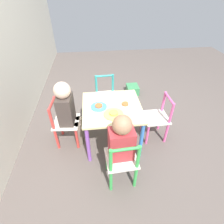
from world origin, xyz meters
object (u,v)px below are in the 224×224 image
at_px(child_back, 68,109).
at_px(storage_bin, 132,89).
at_px(chair_green, 122,162).
at_px(plate_back, 99,107).
at_px(plate_front, 125,105).
at_px(chair_pink, 157,119).
at_px(plate_left, 114,114).
at_px(kids_table, 112,112).
at_px(chair_red, 65,123).
at_px(chair_teal, 106,97).
at_px(child_left, 121,143).

bearing_deg(child_back, storage_bin, -38.20).
distance_m(chair_green, plate_back, 0.57).
height_order(plate_back, plate_front, same).
bearing_deg(plate_front, chair_green, 168.10).
bearing_deg(chair_pink, plate_front, -89.68).
distance_m(plate_left, storage_bin, 1.25).
height_order(kids_table, chair_red, chair_red).
bearing_deg(kids_table, chair_red, 84.88).
relative_size(chair_red, chair_teal, 1.00).
xyz_separation_m(child_left, plate_back, (0.44, 0.15, 0.06)).
relative_size(chair_teal, plate_back, 3.32).
bearing_deg(chair_red, plate_front, -88.94).
bearing_deg(storage_bin, chair_green, 164.31).
relative_size(plate_left, plate_back, 1.15).
distance_m(kids_table, plate_front, 0.15).
xyz_separation_m(kids_table, child_left, (-0.44, -0.02, 0.02)).
bearing_deg(plate_left, chair_pink, -74.58).
height_order(kids_table, plate_back, plate_back).
bearing_deg(chair_red, storage_bin, -40.30).
relative_size(chair_green, chair_red, 1.00).
bearing_deg(child_left, storage_bin, -109.31).
distance_m(chair_teal, storage_bin, 0.68).
bearing_deg(chair_teal, kids_table, -90.00).
height_order(chair_teal, plate_front, chair_teal).
height_order(chair_pink, child_back, child_back).
xyz_separation_m(chair_green, child_back, (0.54, 0.46, 0.18)).
xyz_separation_m(plate_left, plate_front, (0.13, -0.13, -0.00)).
relative_size(chair_green, plate_back, 3.32).
height_order(kids_table, plate_front, plate_front).
height_order(chair_green, chair_teal, same).
bearing_deg(plate_back, child_back, 82.73).
distance_m(child_left, child_back, 0.66).
relative_size(chair_red, chair_pink, 1.00).
xyz_separation_m(child_left, plate_left, (0.31, 0.02, 0.06)).
relative_size(kids_table, plate_left, 3.19).
bearing_deg(child_left, chair_red, -45.65).
bearing_deg(plate_left, child_left, -175.96).
height_order(chair_pink, plate_left, chair_pink).
distance_m(chair_red, chair_pink, 1.00).
bearing_deg(child_left, chair_green, 90.00).
bearing_deg(plate_back, plate_left, -135.00).
distance_m(chair_teal, child_back, 0.65).
height_order(chair_green, plate_back, chair_green).
bearing_deg(plate_back, kids_table, -90.00).
bearing_deg(plate_front, chair_red, 85.93).
xyz_separation_m(child_left, child_back, (0.48, 0.46, 0.02)).
xyz_separation_m(kids_table, child_back, (0.04, 0.44, 0.04)).
height_order(chair_red, plate_front, chair_red).
height_order(kids_table, storage_bin, kids_table).
relative_size(chair_teal, plate_left, 2.90).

